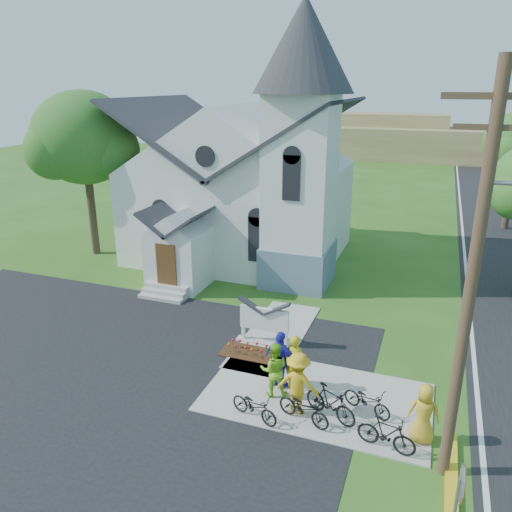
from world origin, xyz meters
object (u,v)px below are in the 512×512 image
at_px(cyclist_0, 295,362).
at_px(bike_3, 386,434).
at_px(bike_1, 330,403).
at_px(church_sign, 264,320).
at_px(bike_0, 254,406).
at_px(cyclist_1, 274,370).
at_px(cyclist_3, 298,383).
at_px(cyclist_4, 424,413).
at_px(utility_pole, 476,276).
at_px(bike_4, 367,401).
at_px(bike_2, 304,408).
at_px(stop_sign, 459,496).

bearing_deg(cyclist_0, bike_3, 162.78).
bearing_deg(bike_1, church_sign, 67.36).
xyz_separation_m(church_sign, bike_0, (1.24, -4.40, -0.55)).
height_order(cyclist_1, bike_3, cyclist_1).
bearing_deg(cyclist_3, bike_0, 35.64).
relative_size(bike_1, cyclist_4, 1.01).
bearing_deg(cyclist_3, cyclist_1, -31.35).
xyz_separation_m(cyclist_0, bike_0, (-0.67, -1.90, -0.53)).
distance_m(cyclist_1, bike_3, 3.89).
relative_size(utility_pole, bike_4, 6.36).
xyz_separation_m(cyclist_3, bike_3, (2.68, -0.75, -0.50)).
distance_m(bike_2, cyclist_3, 0.72).
relative_size(cyclist_3, cyclist_4, 1.13).
bearing_deg(utility_pole, bike_1, 161.43).
distance_m(cyclist_1, cyclist_3, 1.12).
xyz_separation_m(stop_sign, cyclist_0, (-4.73, 4.90, -0.77)).
height_order(church_sign, cyclist_0, cyclist_0).
distance_m(stop_sign, bike_1, 5.17).
xyz_separation_m(stop_sign, cyclist_4, (-0.73, 3.71, -0.85)).
height_order(cyclist_3, cyclist_4, cyclist_3).
distance_m(cyclist_1, bike_1, 2.05).
xyz_separation_m(bike_0, cyclist_4, (4.66, 0.71, 0.45)).
bearing_deg(bike_1, bike_2, 145.52).
height_order(utility_pole, bike_1, utility_pole).
bearing_deg(bike_2, cyclist_3, 57.32).
xyz_separation_m(bike_0, bike_2, (1.39, 0.38, 0.02)).
distance_m(cyclist_3, bike_3, 2.83).
relative_size(utility_pole, cyclist_1, 5.51).
bearing_deg(cyclist_3, bike_3, 165.87).
distance_m(cyclist_0, bike_4, 2.50).
xyz_separation_m(cyclist_3, cyclist_4, (3.57, -0.04, -0.11)).
bearing_deg(cyclist_0, cyclist_3, 124.46).
bearing_deg(bike_4, bike_0, 138.48).
height_order(church_sign, cyclist_3, cyclist_3).
relative_size(cyclist_1, bike_4, 1.15).
distance_m(bike_0, bike_2, 1.44).
height_order(utility_pole, cyclist_3, utility_pole).
height_order(church_sign, cyclist_1, cyclist_1).
xyz_separation_m(church_sign, cyclist_3, (2.33, -3.65, 0.01)).
height_order(stop_sign, cyclist_4, stop_sign).
xyz_separation_m(church_sign, stop_sign, (6.63, -7.40, 0.75)).
bearing_deg(cyclist_4, bike_2, 3.99).
distance_m(stop_sign, cyclist_0, 6.86).
height_order(church_sign, cyclist_4, cyclist_4).
distance_m(church_sign, bike_0, 4.60).
bearing_deg(cyclist_0, church_sign, -38.40).
relative_size(cyclist_0, bike_0, 1.17).
height_order(stop_sign, bike_3, stop_sign).
relative_size(bike_0, bike_3, 1.01).
xyz_separation_m(cyclist_0, cyclist_1, (-0.52, -0.55, -0.05)).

